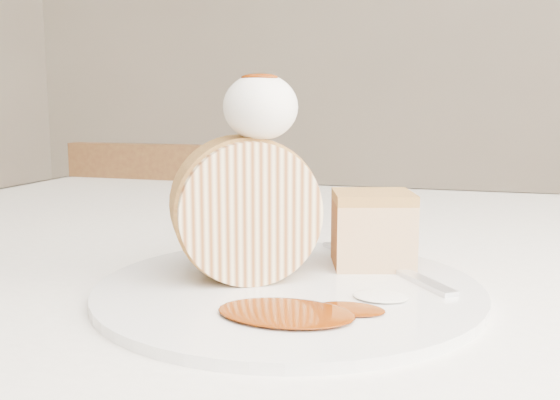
% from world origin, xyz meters
% --- Properties ---
extents(table, '(1.40, 0.90, 0.75)m').
position_xyz_m(table, '(0.00, 0.20, 0.66)').
color(table, white).
rests_on(table, ground).
extents(chair_far, '(0.39, 0.39, 0.82)m').
position_xyz_m(chair_far, '(-0.50, 0.74, 0.47)').
color(chair_far, brown).
rests_on(chair_far, ground).
extents(plate, '(0.38, 0.38, 0.01)m').
position_xyz_m(plate, '(-0.05, -0.00, 0.75)').
color(plate, white).
rests_on(plate, table).
extents(roulade_slice, '(0.13, 0.11, 0.11)m').
position_xyz_m(roulade_slice, '(-0.09, 0.01, 0.81)').
color(roulade_slice, beige).
rests_on(roulade_slice, plate).
extents(cake_chunk, '(0.08, 0.08, 0.06)m').
position_xyz_m(cake_chunk, '(0.01, 0.08, 0.79)').
color(cake_chunk, '#B98746').
rests_on(cake_chunk, plate).
extents(whipped_cream, '(0.06, 0.06, 0.05)m').
position_xyz_m(whipped_cream, '(-0.07, 0.00, 0.89)').
color(whipped_cream, white).
rests_on(whipped_cream, roulade_slice).
extents(caramel_drizzle, '(0.03, 0.02, 0.01)m').
position_xyz_m(caramel_drizzle, '(-0.07, 0.00, 0.92)').
color(caramel_drizzle, '#6A2604').
rests_on(caramel_drizzle, whipped_cream).
extents(caramel_pool, '(0.11, 0.09, 0.00)m').
position_xyz_m(caramel_pool, '(-0.03, -0.07, 0.76)').
color(caramel_pool, '#6A2604').
rests_on(caramel_pool, plate).
extents(fork, '(0.13, 0.16, 0.00)m').
position_xyz_m(fork, '(0.04, 0.05, 0.76)').
color(fork, silver).
rests_on(fork, plate).
extents(spoon, '(0.05, 0.16, 0.00)m').
position_xyz_m(spoon, '(-0.15, 0.04, 0.75)').
color(spoon, silver).
rests_on(spoon, table).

